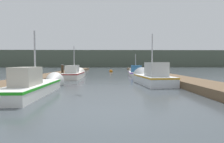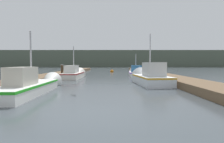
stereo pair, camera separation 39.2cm
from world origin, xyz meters
name	(u,v)px [view 1 (the left image)]	position (x,y,z in m)	size (l,w,h in m)	color
ground_plane	(103,116)	(0.00, 0.00, 0.00)	(200.00, 200.00, 0.00)	#3D4449
dock_left	(61,74)	(-5.56, 16.00, 0.21)	(2.20, 40.00, 0.42)	brown
dock_right	(154,74)	(5.56, 16.00, 0.21)	(2.20, 40.00, 0.42)	brown
distant_shore_ridge	(108,59)	(0.00, 69.09, 3.26)	(120.00, 16.00, 6.53)	#4C5647
fishing_boat_0	(38,85)	(-3.44, 4.08, 0.39)	(1.45, 6.05, 3.44)	silver
fishing_boat_1	(151,77)	(3.24, 7.73, 0.49)	(2.19, 5.02, 4.10)	silver
fishing_boat_2	(75,74)	(-3.30, 13.03, 0.41)	(1.56, 5.61, 3.61)	silver
fishing_boat_3	(135,72)	(3.58, 17.50, 0.36)	(1.99, 5.71, 3.20)	silver
mooring_piling_0	(153,71)	(4.54, 12.44, 0.71)	(0.34, 0.34, 1.40)	#473523
mooring_piling_1	(62,71)	(-4.42, 12.45, 0.69)	(0.27, 0.27, 1.37)	#473523
channel_buoy	(111,71)	(0.54, 24.24, 0.16)	(0.57, 0.57, 1.07)	#BF6513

